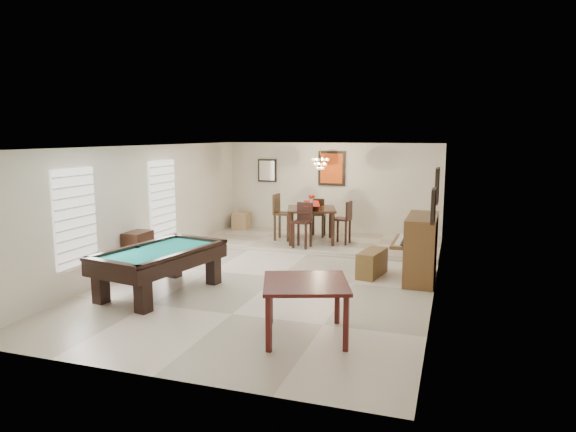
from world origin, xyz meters
The scene contains 26 objects.
ground_plane centered at (0.00, 0.00, -0.01)m, with size 6.00×9.00×0.02m, color beige.
wall_back centered at (0.00, 4.50, 1.30)m, with size 6.00×0.04×2.60m, color silver.
wall_front centered at (0.00, -4.50, 1.30)m, with size 6.00×0.04×2.60m, color silver.
wall_left centered at (-3.00, 0.00, 1.30)m, with size 0.04×9.00×2.60m, color silver.
wall_right centered at (3.00, 0.00, 1.30)m, with size 0.04×9.00×2.60m, color silver.
ceiling centered at (0.00, 0.00, 2.60)m, with size 6.00×9.00×0.04m, color white.
dining_step centered at (0.00, 3.25, 0.06)m, with size 6.00×2.50×0.12m, color beige.
window_left_front centered at (-2.97, -2.20, 1.40)m, with size 0.06×1.00×1.70m, color white.
window_left_rear centered at (-2.97, 0.60, 1.40)m, with size 0.06×1.00×1.70m, color white.
pool_table centered at (-1.68, -1.62, 0.39)m, with size 1.26×2.33×0.78m, color black, non-canonical shape.
square_table centered at (1.36, -2.76, 0.40)m, with size 1.16×1.16×0.80m, color #370F0D, non-canonical shape.
upright_piano centered at (2.55, 0.70, 0.64)m, with size 0.86×1.53×1.27m, color brown, non-canonical shape.
piano_bench centered at (1.75, 0.70, 0.26)m, with size 0.36×0.93×0.52m, color brown.
apothecary_chest centered at (-2.78, -0.68, 0.44)m, with size 0.39×0.59×0.88m, color black.
dining_table centered at (-0.16, 2.99, 0.61)m, with size 1.19×1.19×0.98m, color black, non-canonical shape.
flower_vase centered at (-0.16, 2.99, 1.22)m, with size 0.14×0.14×0.23m, color #A9260E, non-canonical shape.
dining_chair_south centered at (-0.19, 2.25, 0.66)m, with size 0.40×0.40×1.08m, color black, non-canonical shape.
dining_chair_north centered at (-0.18, 3.71, 0.64)m, with size 0.39×0.39×1.04m, color black, non-canonical shape.
dining_chair_west centered at (-0.90, 2.97, 0.72)m, with size 0.44×0.44×1.19m, color black, non-canonical shape.
dining_chair_east centered at (0.63, 2.99, 0.66)m, with size 0.40×0.40×1.08m, color black, non-canonical shape.
corner_bench centered at (-2.58, 4.12, 0.36)m, with size 0.43×0.54×0.48m, color tan.
chandelier centered at (0.00, 3.20, 2.20)m, with size 0.44×0.44×0.60m, color #FFE5B2, non-canonical shape.
back_painting centered at (0.00, 4.46, 1.90)m, with size 0.75×0.06×0.95m, color #D84C14.
back_mirror centered at (-1.90, 4.46, 1.80)m, with size 0.55×0.06×0.65m, color white.
right_picture_upper centered at (2.96, 0.30, 1.90)m, with size 0.06×0.55×0.65m, color slate.
right_picture_lower centered at (2.96, -1.00, 1.70)m, with size 0.06×0.45×0.55m, color gray.
Camera 1 is at (3.28, -9.38, 2.82)m, focal length 32.00 mm.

